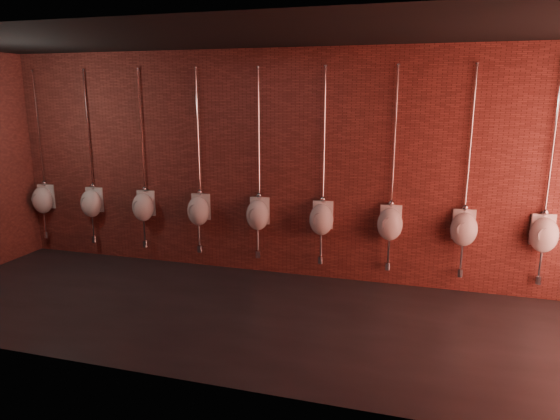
{
  "coord_description": "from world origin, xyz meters",
  "views": [
    {
      "loc": [
        1.98,
        -5.23,
        2.58
      ],
      "look_at": [
        0.19,
        0.9,
        1.1
      ],
      "focal_mm": 32.0,
      "sensor_mm": 36.0,
      "label": 1
    }
  ],
  "objects_px": {
    "urinal_3": "(199,210)",
    "urinal_4": "(258,214)",
    "urinal_5": "(322,218)",
    "urinal_1": "(91,202)",
    "urinal_7": "(464,228)",
    "urinal_0": "(43,199)",
    "urinal_2": "(143,206)",
    "urinal_6": "(390,223)",
    "urinal_8": "(544,233)"
  },
  "relations": [
    {
      "from": "urinal_3",
      "to": "urinal_2",
      "type": "bearing_deg",
      "value": 180.0
    },
    {
      "from": "urinal_3",
      "to": "urinal_7",
      "type": "distance_m",
      "value": 3.73
    },
    {
      "from": "urinal_1",
      "to": "urinal_8",
      "type": "relative_size",
      "value": 1.0
    },
    {
      "from": "urinal_2",
      "to": "urinal_4",
      "type": "height_order",
      "value": "same"
    },
    {
      "from": "urinal_4",
      "to": "urinal_7",
      "type": "bearing_deg",
      "value": 0.0
    },
    {
      "from": "urinal_3",
      "to": "urinal_4",
      "type": "distance_m",
      "value": 0.93
    },
    {
      "from": "urinal_6",
      "to": "urinal_5",
      "type": "bearing_deg",
      "value": 180.0
    },
    {
      "from": "urinal_3",
      "to": "urinal_8",
      "type": "relative_size",
      "value": 1.0
    },
    {
      "from": "urinal_6",
      "to": "urinal_8",
      "type": "xyz_separation_m",
      "value": [
        1.87,
        0.0,
        0.0
      ]
    },
    {
      "from": "urinal_3",
      "to": "urinal_6",
      "type": "height_order",
      "value": "same"
    },
    {
      "from": "urinal_3",
      "to": "urinal_6",
      "type": "bearing_deg",
      "value": 0.0
    },
    {
      "from": "urinal_2",
      "to": "urinal_4",
      "type": "relative_size",
      "value": 1.0
    },
    {
      "from": "urinal_1",
      "to": "urinal_2",
      "type": "height_order",
      "value": "same"
    },
    {
      "from": "urinal_4",
      "to": "urinal_5",
      "type": "height_order",
      "value": "same"
    },
    {
      "from": "urinal_1",
      "to": "urinal_6",
      "type": "relative_size",
      "value": 1.0
    },
    {
      "from": "urinal_0",
      "to": "urinal_6",
      "type": "height_order",
      "value": "same"
    },
    {
      "from": "urinal_4",
      "to": "urinal_7",
      "type": "xyz_separation_m",
      "value": [
        2.8,
        0.0,
        0.0
      ]
    },
    {
      "from": "urinal_3",
      "to": "urinal_4",
      "type": "xyz_separation_m",
      "value": [
        0.93,
        0.0,
        0.0
      ]
    },
    {
      "from": "urinal_2",
      "to": "urinal_6",
      "type": "xyz_separation_m",
      "value": [
        3.73,
        0.0,
        0.0
      ]
    },
    {
      "from": "urinal_1",
      "to": "urinal_5",
      "type": "xyz_separation_m",
      "value": [
        3.73,
        0.0,
        0.0
      ]
    },
    {
      "from": "urinal_8",
      "to": "urinal_0",
      "type": "bearing_deg",
      "value": 180.0
    },
    {
      "from": "urinal_1",
      "to": "urinal_3",
      "type": "height_order",
      "value": "same"
    },
    {
      "from": "urinal_1",
      "to": "urinal_4",
      "type": "bearing_deg",
      "value": 0.0
    },
    {
      "from": "urinal_0",
      "to": "urinal_3",
      "type": "relative_size",
      "value": 1.0
    },
    {
      "from": "urinal_4",
      "to": "urinal_1",
      "type": "bearing_deg",
      "value": 180.0
    },
    {
      "from": "urinal_6",
      "to": "urinal_8",
      "type": "distance_m",
      "value": 1.87
    },
    {
      "from": "urinal_3",
      "to": "urinal_4",
      "type": "bearing_deg",
      "value": 0.0
    },
    {
      "from": "urinal_1",
      "to": "urinal_2",
      "type": "relative_size",
      "value": 1.0
    },
    {
      "from": "urinal_3",
      "to": "urinal_5",
      "type": "relative_size",
      "value": 1.0
    },
    {
      "from": "urinal_0",
      "to": "urinal_8",
      "type": "bearing_deg",
      "value": 0.0
    },
    {
      "from": "urinal_5",
      "to": "urinal_8",
      "type": "xyz_separation_m",
      "value": [
        2.8,
        0.0,
        0.0
      ]
    },
    {
      "from": "urinal_3",
      "to": "urinal_4",
      "type": "height_order",
      "value": "same"
    },
    {
      "from": "urinal_1",
      "to": "urinal_7",
      "type": "bearing_deg",
      "value": 0.0
    },
    {
      "from": "urinal_0",
      "to": "urinal_4",
      "type": "relative_size",
      "value": 1.0
    },
    {
      "from": "urinal_1",
      "to": "urinal_0",
      "type": "bearing_deg",
      "value": 180.0
    },
    {
      "from": "urinal_6",
      "to": "urinal_7",
      "type": "xyz_separation_m",
      "value": [
        0.93,
        0.0,
        0.0
      ]
    },
    {
      "from": "urinal_3",
      "to": "urinal_4",
      "type": "relative_size",
      "value": 1.0
    },
    {
      "from": "urinal_2",
      "to": "urinal_7",
      "type": "bearing_deg",
      "value": 0.0
    },
    {
      "from": "urinal_2",
      "to": "urinal_1",
      "type": "bearing_deg",
      "value": 180.0
    },
    {
      "from": "urinal_0",
      "to": "urinal_6",
      "type": "bearing_deg",
      "value": 0.0
    },
    {
      "from": "urinal_0",
      "to": "urinal_2",
      "type": "distance_m",
      "value": 1.87
    },
    {
      "from": "urinal_1",
      "to": "urinal_2",
      "type": "bearing_deg",
      "value": 0.0
    },
    {
      "from": "urinal_5",
      "to": "urinal_4",
      "type": "bearing_deg",
      "value": 180.0
    },
    {
      "from": "urinal_3",
      "to": "urinal_1",
      "type": "bearing_deg",
      "value": 180.0
    },
    {
      "from": "urinal_0",
      "to": "urinal_7",
      "type": "distance_m",
      "value": 6.54
    },
    {
      "from": "urinal_6",
      "to": "urinal_4",
      "type": "bearing_deg",
      "value": 180.0
    },
    {
      "from": "urinal_4",
      "to": "urinal_8",
      "type": "height_order",
      "value": "same"
    },
    {
      "from": "urinal_2",
      "to": "urinal_8",
      "type": "relative_size",
      "value": 1.0
    },
    {
      "from": "urinal_0",
      "to": "urinal_5",
      "type": "xyz_separation_m",
      "value": [
        4.67,
        0.0,
        0.0
      ]
    },
    {
      "from": "urinal_4",
      "to": "urinal_6",
      "type": "relative_size",
      "value": 1.0
    }
  ]
}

